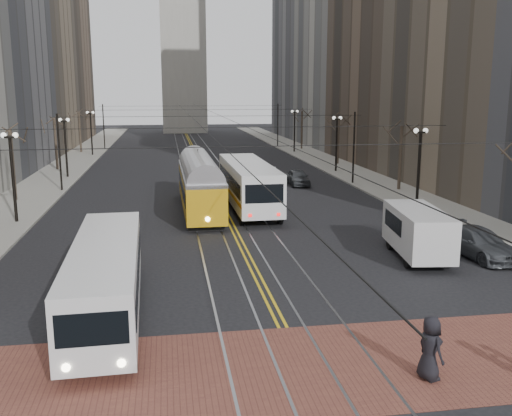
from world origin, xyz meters
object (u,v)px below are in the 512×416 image
object	(u,v)px
cargo_van	(418,234)
sedan_silver	(268,175)
transit_bus	(106,281)
sedan_parked	(478,243)
rear_bus	(248,186)
streetcar	(200,189)
sedan_grey	(298,177)
pedestrian_a	(430,348)

from	to	relation	value
cargo_van	sedan_silver	size ratio (longest dim) A/B	1.32
transit_bus	sedan_parked	world-z (taller)	transit_bus
rear_bus	sedan_parked	size ratio (longest dim) A/B	2.52
streetcar	sedan_grey	xyz separation A→B (m)	(9.51, 10.19, -0.86)
rear_bus	streetcar	bearing A→B (deg)	-175.99
sedan_silver	rear_bus	bearing A→B (deg)	-96.81
sedan_grey	sedan_silver	bearing A→B (deg)	142.76
streetcar	rear_bus	bearing A→B (deg)	4.34
sedan_silver	pedestrian_a	size ratio (longest dim) A/B	2.22
streetcar	sedan_parked	xyz separation A→B (m)	(13.52, -13.75, -0.85)
rear_bus	cargo_van	distance (m)	15.38
transit_bus	cargo_van	xyz separation A→B (m)	(14.91, 5.47, -0.15)
transit_bus	pedestrian_a	world-z (taller)	transit_bus
pedestrian_a	sedan_parked	bearing A→B (deg)	-49.16
sedan_parked	sedan_grey	bearing A→B (deg)	92.27
transit_bus	sedan_grey	distance (m)	32.44
cargo_van	sedan_grey	xyz separation A→B (m)	(-0.76, 23.72, -0.55)
rear_bus	sedan_grey	world-z (taller)	rear_bus
sedan_silver	pedestrian_a	world-z (taller)	pedestrian_a
transit_bus	sedan_silver	xyz separation A→B (m)	(11.73, 31.13, -0.71)
rear_bus	sedan_silver	world-z (taller)	rear_bus
transit_bus	cargo_van	size ratio (longest dim) A/B	1.98
cargo_van	pedestrian_a	world-z (taller)	cargo_van
streetcar	sedan_silver	distance (m)	14.08
transit_bus	sedan_parked	xyz separation A→B (m)	(18.16, 5.24, -0.68)
rear_bus	sedan_parked	distance (m)	17.27
streetcar	rear_bus	xyz separation A→B (m)	(3.52, 0.29, 0.09)
sedan_silver	streetcar	bearing A→B (deg)	-110.33
sedan_parked	rear_bus	bearing A→B (deg)	118.20
transit_bus	pedestrian_a	xyz separation A→B (m)	(9.89, -6.46, -0.43)
rear_bus	pedestrian_a	size ratio (longest dim) A/B	6.58
cargo_van	pedestrian_a	xyz separation A→B (m)	(-5.02, -11.93, -0.28)
rear_bus	cargo_van	size ratio (longest dim) A/B	2.24
cargo_van	sedan_silver	xyz separation A→B (m)	(-3.18, 25.66, -0.55)
cargo_van	sedan_parked	world-z (taller)	cargo_van
streetcar	sedan_silver	xyz separation A→B (m)	(7.09, 12.13, -0.87)
sedan_silver	sedan_grey	bearing A→B (deg)	-28.78
rear_bus	sedan_parked	world-z (taller)	rear_bus
sedan_grey	sedan_silver	xyz separation A→B (m)	(-2.42, 1.94, -0.01)
sedan_grey	sedan_silver	distance (m)	3.10
rear_bus	pedestrian_a	xyz separation A→B (m)	(1.72, -25.74, -0.69)
cargo_van	sedan_grey	distance (m)	23.73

